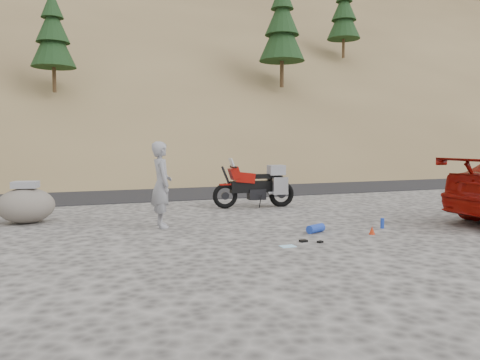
# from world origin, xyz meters

# --- Properties ---
(ground) EXTENTS (140.00, 140.00, 0.00)m
(ground) POSITION_xyz_m (0.00, 0.00, 0.00)
(ground) COLOR #3D3B39
(ground) RESTS_ON ground
(road) EXTENTS (120.00, 7.00, 0.05)m
(road) POSITION_xyz_m (0.00, 9.00, 0.00)
(road) COLOR black
(road) RESTS_ON ground
(hillside) EXTENTS (120.00, 73.00, 46.72)m
(hillside) POSITION_xyz_m (-0.05, 40.88, 11.08)
(hillside) COLOR brown
(hillside) RESTS_ON ground
(motorcycle) EXTENTS (2.47, 0.84, 1.47)m
(motorcycle) POSITION_xyz_m (1.55, 3.27, 0.63)
(motorcycle) COLOR black
(motorcycle) RESTS_ON ground
(man) EXTENTS (0.46, 0.70, 1.91)m
(man) POSITION_xyz_m (-1.72, 1.08, 0.00)
(man) COLOR gray
(man) RESTS_ON ground
(boulder) EXTENTS (1.61, 1.50, 1.01)m
(boulder) POSITION_xyz_m (-4.59, 2.72, 0.44)
(boulder) COLOR #5E5851
(boulder) RESTS_ON ground
(gear_blue_mat) EXTENTS (0.48, 0.34, 0.18)m
(gear_blue_mat) POSITION_xyz_m (1.17, -0.73, 0.09)
(gear_blue_mat) COLOR #1B39A6
(gear_blue_mat) RESTS_ON ground
(gear_bottle) EXTENTS (0.10, 0.10, 0.23)m
(gear_bottle) POSITION_xyz_m (2.79, -0.82, 0.11)
(gear_bottle) COLOR #1B39A6
(gear_bottle) RESTS_ON ground
(gear_funnel) EXTENTS (0.13, 0.13, 0.17)m
(gear_funnel) POSITION_xyz_m (2.16, -1.31, 0.08)
(gear_funnel) COLOR #B2290B
(gear_funnel) RESTS_ON ground
(gear_glove_a) EXTENTS (0.14, 0.10, 0.04)m
(gear_glove_a) POSITION_xyz_m (0.48, -1.46, 0.02)
(gear_glove_a) COLOR black
(gear_glove_a) RESTS_ON ground
(gear_glove_b) EXTENTS (0.13, 0.11, 0.04)m
(gear_glove_b) POSITION_xyz_m (0.74, -1.64, 0.02)
(gear_glove_b) COLOR black
(gear_glove_b) RESTS_ON ground
(gear_blue_cloth) EXTENTS (0.28, 0.20, 0.01)m
(gear_blue_cloth) POSITION_xyz_m (0.02, -1.71, 0.01)
(gear_blue_cloth) COLOR #9CD2F1
(gear_blue_cloth) RESTS_ON ground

